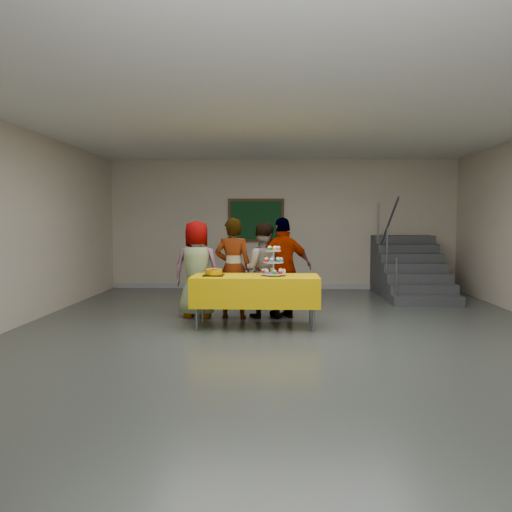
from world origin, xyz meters
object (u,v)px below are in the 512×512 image
at_px(schoolchild_c, 262,270).
at_px(schoolchild_d, 284,268).
at_px(bake_table, 255,290).
at_px(staircase, 408,272).
at_px(bear_cake, 214,272).
at_px(schoolchild_a, 197,269).
at_px(schoolchild_b, 233,268).
at_px(noticeboard, 256,220).
at_px(cupcake_stand, 273,264).

height_order(schoolchild_c, schoolchild_d, schoolchild_d).
height_order(bake_table, staircase, staircase).
height_order(bake_table, bear_cake, bear_cake).
bearing_deg(schoolchild_c, schoolchild_a, 0.41).
distance_m(bear_cake, schoolchild_d, 1.30).
height_order(bake_table, schoolchild_b, schoolchild_b).
height_order(schoolchild_a, schoolchild_c, schoolchild_a).
bearing_deg(schoolchild_b, schoolchild_a, -4.93).
bearing_deg(schoolchild_d, noticeboard, -97.98).
distance_m(cupcake_stand, schoolchild_b, 0.92).
bearing_deg(noticeboard, staircase, -14.20).
relative_size(bake_table, cupcake_stand, 4.22).
distance_m(bake_table, schoolchild_c, 0.80).
height_order(schoolchild_b, schoolchild_c, schoolchild_b).
distance_m(cupcake_stand, schoolchild_a, 1.47).
bearing_deg(bake_table, staircase, 47.12).
height_order(schoolchild_c, staircase, staircase).
relative_size(bear_cake, schoolchild_a, 0.23).
bearing_deg(schoolchild_c, schoolchild_d, 174.23).
distance_m(cupcake_stand, staircase, 4.46).
height_order(schoolchild_b, noticeboard, noticeboard).
bearing_deg(noticeboard, schoolchild_b, -93.64).
bearing_deg(bake_table, schoolchild_a, 143.30).
height_order(cupcake_stand, noticeboard, noticeboard).
bearing_deg(noticeboard, schoolchild_d, -80.38).
distance_m(schoolchild_b, schoolchild_c, 0.49).
xyz_separation_m(schoolchild_a, schoolchild_c, (1.08, 0.02, -0.02)).
xyz_separation_m(bake_table, schoolchild_b, (-0.39, 0.64, 0.26)).
relative_size(schoolchild_b, schoolchild_d, 1.00).
height_order(schoolchild_d, noticeboard, noticeboard).
relative_size(bake_table, staircase, 0.78).
distance_m(schoolchild_d, noticeboard, 3.62).
height_order(cupcake_stand, schoolchild_a, schoolchild_a).
height_order(schoolchild_a, schoolchild_b, schoolchild_b).
xyz_separation_m(cupcake_stand, schoolchild_a, (-1.26, 0.73, -0.16)).
height_order(bake_table, noticeboard, noticeboard).
bearing_deg(staircase, schoolchild_d, -135.66).
relative_size(bear_cake, schoolchild_b, 0.22).
xyz_separation_m(schoolchild_b, noticeboard, (0.23, 3.58, 0.78)).
relative_size(schoolchild_a, schoolchild_c, 1.03).
xyz_separation_m(staircase, noticeboard, (-3.30, 0.84, 1.11)).
relative_size(cupcake_stand, schoolchild_a, 0.28).
relative_size(cupcake_stand, noticeboard, 0.34).
relative_size(bake_table, schoolchild_a, 1.18).
relative_size(schoolchild_b, schoolchild_c, 1.06).
bearing_deg(schoolchild_c, staircase, -140.25).
distance_m(bear_cake, schoolchild_b, 0.70).
bearing_deg(bear_cake, schoolchild_c, 48.46).
xyz_separation_m(schoolchild_b, staircase, (3.53, 2.75, -0.33)).
xyz_separation_m(bear_cake, noticeboard, (0.46, 4.25, 0.77)).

